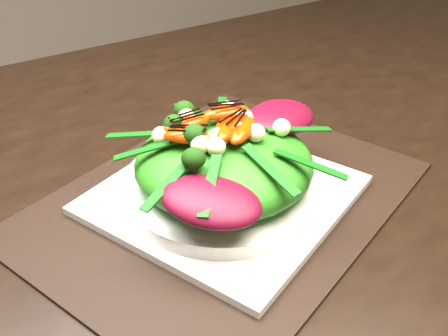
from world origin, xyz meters
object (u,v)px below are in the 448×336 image
dining_table (263,144)px  orange_segment (204,127)px  lettuce_mound (224,163)px  salad_bowl (224,185)px  placemat (224,199)px  plate_base (224,194)px

dining_table → orange_segment: bearing=-150.0°
lettuce_mound → salad_bowl: bearing=0.0°
lettuce_mound → orange_segment: size_ratio=3.65×
placemat → plate_base: size_ratio=1.71×
placemat → lettuce_mound: size_ratio=2.20×
plate_base → lettuce_mound: bearing=0.0°
salad_bowl → lettuce_mound: (0.00, 0.00, 0.03)m
placemat → orange_segment: bearing=124.8°
placemat → orange_segment: (-0.01, 0.02, 0.09)m
placemat → lettuce_mound: lettuce_mound is taller
plate_base → orange_segment: bearing=124.8°
salad_bowl → lettuce_mound: lettuce_mound is taller
placemat → dining_table: bearing=38.0°
dining_table → plate_base: (-0.13, -0.11, 0.03)m
salad_bowl → dining_table: bearing=38.0°
plate_base → salad_bowl: size_ratio=1.11×
plate_base → orange_segment: orange_segment is taller
plate_base → orange_segment: (-0.01, 0.02, 0.08)m
orange_segment → dining_table: bearing=30.0°
salad_bowl → orange_segment: orange_segment is taller
placemat → lettuce_mound: (0.00, 0.00, 0.05)m
dining_table → placemat: 0.17m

